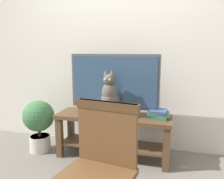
{
  "coord_description": "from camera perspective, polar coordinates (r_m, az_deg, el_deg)",
  "views": [
    {
      "loc": [
        0.63,
        -1.89,
        1.25
      ],
      "look_at": [
        -0.01,
        0.46,
        0.83
      ],
      "focal_mm": 35.86,
      "sensor_mm": 36.0,
      "label": 1
    }
  ],
  "objects": [
    {
      "name": "tv_stand",
      "position": [
        2.64,
        0.29,
        -9.73
      ],
      "size": [
        1.33,
        0.41,
        0.52
      ],
      "color": "#513823",
      "rests_on": "ground"
    },
    {
      "name": "book_stack",
      "position": [
        2.51,
        11.68,
        -6.14
      ],
      "size": [
        0.24,
        0.19,
        0.09
      ],
      "color": "#38664C",
      "rests_on": "tv_stand"
    },
    {
      "name": "tv",
      "position": [
        2.56,
        0.6,
        1.7
      ],
      "size": [
        1.03,
        0.2,
        0.7
      ],
      "color": "#4C4C51",
      "rests_on": "tv_stand"
    },
    {
      "name": "media_box",
      "position": [
        2.54,
        -0.41,
        -6.21
      ],
      "size": [
        0.42,
        0.3,
        0.06
      ],
      "color": "#ADADB2",
      "rests_on": "tv_stand"
    },
    {
      "name": "cat",
      "position": [
        2.47,
        -0.49,
        -1.66
      ],
      "size": [
        0.2,
        0.37,
        0.48
      ],
      "color": "#514C47",
      "rests_on": "media_box"
    },
    {
      "name": "potted_plant",
      "position": [
        2.94,
        -18.15,
        -7.69
      ],
      "size": [
        0.38,
        0.38,
        0.65
      ],
      "color": "beige",
      "rests_on": "ground"
    },
    {
      "name": "back_wall",
      "position": [
        2.92,
        2.9,
        12.84
      ],
      "size": [
        7.0,
        0.12,
        2.8
      ],
      "primitive_type": "cube",
      "color": "silver",
      "rests_on": "ground"
    },
    {
      "name": "wooden_chair",
      "position": [
        1.56,
        -3.34,
        -17.95
      ],
      "size": [
        0.53,
        0.53,
        0.91
      ],
      "color": "brown",
      "rests_on": "ground"
    }
  ]
}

